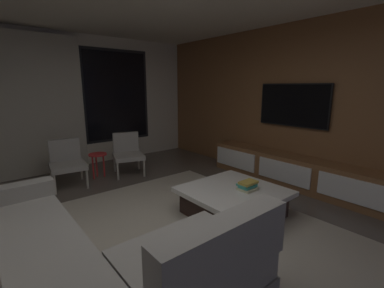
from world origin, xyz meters
name	(u,v)px	position (x,y,z in m)	size (l,w,h in m)	color
floor	(153,250)	(0.00, 0.00, 0.00)	(9.20, 9.20, 0.00)	#564C44
back_wall_with_window	(51,103)	(-0.06, 3.62, 1.34)	(6.60, 0.30, 2.70)	beige
media_wall	(310,106)	(3.06, 0.00, 1.35)	(0.12, 7.80, 2.70)	brown
area_rug	(185,241)	(0.35, -0.10, 0.01)	(3.20, 3.80, 0.01)	#ADA391
sectional_couch	(70,268)	(-0.83, -0.17, 0.29)	(1.98, 2.50, 0.82)	gray
coffee_table	(233,202)	(1.21, -0.01, 0.19)	(1.16, 1.16, 0.36)	#2F1F1A
book_stack_on_coffee_table	(248,186)	(1.34, -0.13, 0.42)	(0.25, 0.19, 0.12)	beige
accent_chair_near_window	(127,151)	(0.95, 2.47, 0.43)	(0.68, 0.69, 0.78)	#B2ADA0
accent_chair_by_curtain	(67,161)	(-0.14, 2.52, 0.43)	(0.61, 0.62, 0.78)	#B2ADA0
side_stool	(98,158)	(0.40, 2.56, 0.37)	(0.32, 0.32, 0.46)	red
media_console	(293,172)	(2.77, 0.05, 0.25)	(0.46, 3.10, 0.52)	brown
mounted_tv	(293,105)	(2.95, 0.25, 1.35)	(0.05, 1.25, 0.72)	black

